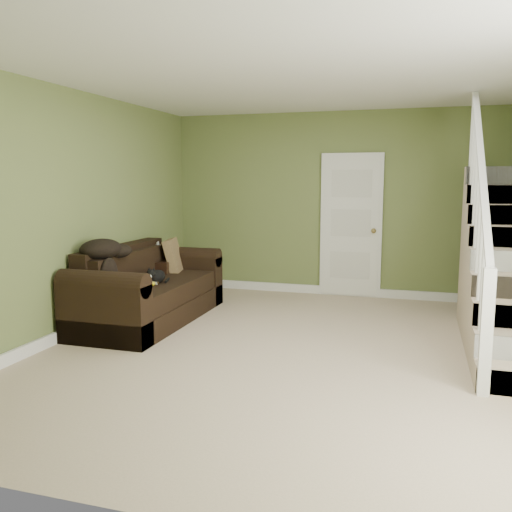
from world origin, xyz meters
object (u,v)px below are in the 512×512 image
Objects in this scene: cat at (156,277)px; banana at (152,284)px; sofa at (147,292)px; side_table at (155,282)px.

cat reaches higher than banana.
sofa is 13.17× the size of banana.
sofa is at bearing 123.61° from banana.
cat is (0.43, -0.79, 0.24)m from side_table.
side_table is 5.03× the size of banana.
sofa is at bearing 142.83° from cat.
banana is at bearing -81.63° from cat.
sofa reaches higher than side_table.
sofa reaches higher than banana.
banana is (0.03, -0.17, -0.06)m from cat.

